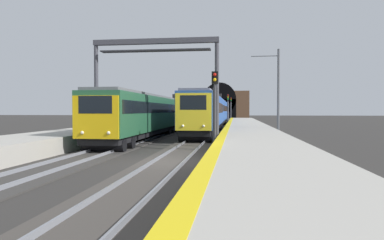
# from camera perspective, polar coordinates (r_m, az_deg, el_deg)

# --- Properties ---
(ground_plane) EXTENTS (320.00, 320.00, 0.00)m
(ground_plane) POSITION_cam_1_polar(r_m,az_deg,el_deg) (16.42, -3.59, -7.15)
(ground_plane) COLOR #302D2B
(platform_right) EXTENTS (112.00, 4.37, 0.98)m
(platform_right) POSITION_cam_1_polar(r_m,az_deg,el_deg) (16.10, 11.31, -5.60)
(platform_right) COLOR #ADA89E
(platform_right) RESTS_ON ground_plane
(platform_right_edge_strip) EXTENTS (112.00, 0.50, 0.01)m
(platform_right_edge_strip) POSITION_cam_1_polar(r_m,az_deg,el_deg) (16.03, 4.38, -3.84)
(platform_right_edge_strip) COLOR yellow
(platform_right_edge_strip) RESTS_ON platform_right
(track_main_line) EXTENTS (160.00, 2.96, 0.21)m
(track_main_line) POSITION_cam_1_polar(r_m,az_deg,el_deg) (16.42, -3.59, -7.01)
(track_main_line) COLOR #423D38
(track_main_line) RESTS_ON ground_plane
(track_adjacent_line) EXTENTS (160.00, 2.97, 0.21)m
(track_adjacent_line) POSITION_cam_1_polar(r_m,az_deg,el_deg) (17.93, -18.76, -6.36)
(track_adjacent_line) COLOR #383533
(track_adjacent_line) RESTS_ON ground_plane
(train_main_approaching) EXTENTS (55.85, 2.87, 5.07)m
(train_main_approaching) POSITION_cam_1_polar(r_m,az_deg,el_deg) (52.77, 4.00, 1.45)
(train_main_approaching) COLOR #264C99
(train_main_approaching) RESTS_ON ground_plane
(train_adjacent_platform) EXTENTS (38.06, 2.89, 4.74)m
(train_adjacent_platform) POSITION_cam_1_polar(r_m,az_deg,el_deg) (38.18, -4.49, 1.17)
(train_adjacent_platform) COLOR #235638
(train_adjacent_platform) RESTS_ON ground_plane
(railway_signal_near) EXTENTS (0.39, 0.38, 4.84)m
(railway_signal_near) POSITION_cam_1_polar(r_m,az_deg,el_deg) (20.74, 3.82, 2.58)
(railway_signal_near) COLOR #38383D
(railway_signal_near) RESTS_ON ground_plane
(railway_signal_mid) EXTENTS (0.39, 0.38, 5.10)m
(railway_signal_mid) POSITION_cam_1_polar(r_m,az_deg,el_deg) (54.22, 6.00, 2.21)
(railway_signal_mid) COLOR #4C4C54
(railway_signal_mid) RESTS_ON ground_plane
(railway_signal_far) EXTENTS (0.39, 0.38, 5.82)m
(railway_signal_far) POSITION_cam_1_polar(r_m,az_deg,el_deg) (85.59, 6.50, 2.24)
(railway_signal_far) COLOR #4C4C54
(railway_signal_far) RESTS_ON ground_plane
(overhead_signal_gantry) EXTENTS (0.70, 8.65, 7.35)m
(overhead_signal_gantry) POSITION_cam_1_polar(r_m,az_deg,el_deg) (23.61, -6.16, 8.96)
(overhead_signal_gantry) COLOR #3F3F47
(overhead_signal_gantry) RESTS_ON ground_plane
(tunnel_portal) EXTENTS (2.33, 19.51, 11.75)m
(tunnel_portal) POSITION_cam_1_polar(r_m,az_deg,el_deg) (114.34, 4.62, 2.60)
(tunnel_portal) COLOR brown
(tunnel_portal) RESTS_ON ground_plane
(catenary_mast_near) EXTENTS (0.22, 2.49, 7.91)m
(catenary_mast_near) POSITION_cam_1_polar(r_m,az_deg,el_deg) (31.23, 14.10, 4.46)
(catenary_mast_near) COLOR #595B60
(catenary_mast_near) RESTS_ON ground_plane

